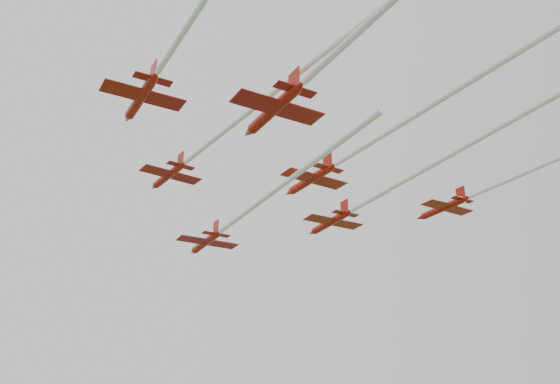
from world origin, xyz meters
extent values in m
cylinder|color=#AA160B|center=(-4.70, 16.93, 47.35)|extent=(4.19, 9.24, 1.21)
cone|color=#AA160B|center=(-6.55, 22.29, 47.35)|extent=(1.79, 2.27, 1.21)
cone|color=#AA160B|center=(-2.96, 11.88, 47.35)|extent=(1.47, 1.61, 1.10)
ellipsoid|color=black|center=(-5.42, 19.02, 47.79)|extent=(0.78, 1.14, 0.35)
cube|color=#AA160B|center=(-4.41, 16.10, 47.07)|extent=(10.09, 5.86, 0.11)
cube|color=#AA160B|center=(-3.30, 12.87, 47.35)|extent=(4.59, 2.68, 0.09)
cube|color=#AA160B|center=(-3.37, 13.08, 48.56)|extent=(0.75, 1.91, 2.20)
cylinder|color=white|center=(3.84, -7.87, 47.29)|extent=(13.83, 38.58, 0.66)
cylinder|color=#AA160B|center=(-10.70, -2.19, 49.99)|extent=(4.24, 7.40, 1.00)
cone|color=#AA160B|center=(-12.72, 2.03, 49.99)|extent=(1.61, 1.91, 1.00)
cone|color=#AA160B|center=(-8.79, -6.17, 49.99)|extent=(1.29, 1.38, 0.91)
ellipsoid|color=black|center=(-11.48, -0.55, 50.35)|extent=(0.72, 0.94, 0.29)
cube|color=#AA160B|center=(-10.38, -2.85, 49.76)|extent=(8.24, 5.59, 0.09)
cube|color=#AA160B|center=(-9.17, -5.39, 49.99)|extent=(3.75, 2.56, 0.07)
cube|color=#AA160B|center=(-9.25, -5.22, 50.99)|extent=(0.79, 1.51, 1.82)
cylinder|color=white|center=(-0.42, -23.64, 49.94)|extent=(16.81, 34.28, 0.55)
cylinder|color=#AA160B|center=(14.35, 10.78, 49.65)|extent=(4.14, 9.00, 1.18)
cone|color=#AA160B|center=(12.52, 16.00, 49.65)|extent=(1.76, 2.21, 1.18)
cone|color=#AA160B|center=(16.08, 5.87, 49.65)|extent=(1.44, 1.57, 1.07)
ellipsoid|color=black|center=(13.64, 12.81, 50.08)|extent=(0.76, 1.11, 0.34)
cube|color=#AA160B|center=(14.64, 9.97, 49.38)|extent=(9.83, 5.77, 0.11)
cube|color=#AA160B|center=(15.74, 6.84, 49.65)|extent=(4.48, 2.64, 0.09)
cube|color=#AA160B|center=(15.67, 7.04, 50.83)|extent=(0.74, 1.86, 2.15)
cylinder|color=white|center=(24.19, -17.14, 49.59)|extent=(16.43, 45.13, 0.64)
cylinder|color=#AA160B|center=(-13.52, -20.73, 50.33)|extent=(3.81, 8.21, 1.08)
cone|color=#AA160B|center=(-15.22, -15.98, 50.33)|extent=(1.61, 2.02, 1.08)
cone|color=#AA160B|center=(-11.93, -25.21, 50.33)|extent=(1.32, 1.44, 0.98)
ellipsoid|color=black|center=(-14.18, -18.89, 50.72)|extent=(0.70, 1.02, 0.31)
cube|color=#AA160B|center=(-13.26, -21.47, 50.08)|extent=(8.98, 5.30, 0.10)
cube|color=#AA160B|center=(-12.24, -24.33, 50.33)|extent=(4.09, 2.42, 0.08)
cube|color=#AA160B|center=(-12.31, -24.15, 51.41)|extent=(0.68, 1.69, 1.96)
cylinder|color=#AA160B|center=(7.55, -6.53, 48.77)|extent=(4.33, 8.33, 1.11)
cone|color=#AA160B|center=(5.55, -1.74, 48.77)|extent=(1.72, 2.10, 1.11)
cone|color=#AA160B|center=(9.44, -11.04, 48.77)|extent=(1.40, 1.50, 1.01)
ellipsoid|color=black|center=(6.77, -4.67, 49.17)|extent=(0.76, 1.05, 0.32)
cube|color=#AA160B|center=(7.86, -7.27, 48.52)|extent=(9.19, 5.84, 0.10)
cube|color=#AA160B|center=(9.07, -10.15, 48.77)|extent=(4.18, 2.67, 0.08)
cube|color=#AA160B|center=(8.99, -9.97, 49.88)|extent=(0.79, 1.71, 2.02)
cylinder|color=white|center=(15.88, -26.41, 48.72)|extent=(13.01, 29.97, 0.60)
cylinder|color=#AA160B|center=(29.07, 1.36, 49.31)|extent=(4.03, 7.79, 1.04)
cone|color=#AA160B|center=(27.21, 5.85, 49.31)|extent=(1.61, 1.96, 1.04)
cone|color=#AA160B|center=(30.82, -2.86, 49.31)|extent=(1.30, 1.41, 0.94)
ellipsoid|color=black|center=(28.35, 3.11, 49.69)|extent=(0.71, 0.98, 0.30)
cube|color=#AA160B|center=(29.36, 0.67, 49.08)|extent=(8.60, 5.44, 0.09)
cube|color=#AA160B|center=(30.48, -2.03, 49.31)|extent=(3.91, 2.49, 0.08)
cube|color=#AA160B|center=(30.41, -1.85, 50.35)|extent=(0.74, 1.60, 1.88)
cylinder|color=#AA160B|center=(-0.26, -25.83, 47.13)|extent=(4.20, 8.79, 1.16)
cone|color=#AA160B|center=(-2.15, -20.74, 47.13)|extent=(1.75, 2.18, 1.16)
cone|color=#AA160B|center=(1.52, -30.61, 47.13)|extent=(1.43, 1.55, 1.05)
ellipsoid|color=black|center=(-0.99, -23.85, 47.55)|extent=(0.76, 1.09, 0.34)
cube|color=#AA160B|center=(0.04, -26.62, 46.87)|extent=(9.64, 5.80, 0.11)
cube|color=#AA160B|center=(1.17, -29.68, 47.13)|extent=(4.39, 2.65, 0.08)
cube|color=#AA160B|center=(1.10, -29.48, 48.29)|extent=(0.76, 1.81, 2.11)
camera|label=1|loc=(-8.20, -78.33, 15.51)|focal=40.00mm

